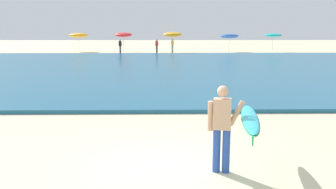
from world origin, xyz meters
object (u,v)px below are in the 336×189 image
object	(u,v)px
beachgoer_near_row_left	(157,46)
beachgoer_near_row_right	(172,45)
surfer_with_board	(236,122)
beach_umbrella_3	(229,36)
beach_umbrella_2	(172,35)
beachgoer_near_row_mid	(120,46)
beach_umbrella_0	(79,35)
beach_umbrella_1	(123,35)
beach_umbrella_4	(273,35)

from	to	relation	value
beachgoer_near_row_left	beachgoer_near_row_right	xyz separation A→B (m)	(1.81, 1.52, 0.00)
surfer_with_board	beach_umbrella_3	world-z (taller)	beach_umbrella_3
beach_umbrella_2	beachgoer_near_row_left	bearing A→B (deg)	-154.77
beachgoer_near_row_mid	beachgoer_near_row_right	distance (m)	6.12
beach_umbrella_3	beachgoer_near_row_right	size ratio (longest dim) A/B	1.42
beach_umbrella_0	beachgoer_near_row_left	size ratio (longest dim) A/B	1.43
beach_umbrella_1	beachgoer_near_row_mid	xyz separation A→B (m)	(-0.13, -2.40, -1.21)
beach_umbrella_2	beach_umbrella_1	bearing A→B (deg)	164.78
beach_umbrella_0	beach_umbrella_2	distance (m)	11.65
beach_umbrella_2	beachgoer_near_row_right	size ratio (longest dim) A/B	1.52
beach_umbrella_1	beachgoer_near_row_left	xyz separation A→B (m)	(3.99, -2.42, -1.21)
beach_umbrella_0	beach_umbrella_3	world-z (taller)	beach_umbrella_0
beach_umbrella_1	beachgoer_near_row_right	xyz separation A→B (m)	(5.80, -0.90, -1.21)
beach_umbrella_2	beach_umbrella_3	distance (m)	7.13
beachgoer_near_row_mid	beach_umbrella_0	bearing A→B (deg)	146.98
beach_umbrella_3	beach_umbrella_4	xyz separation A→B (m)	(5.20, -0.25, 0.12)
beachgoer_near_row_mid	beachgoer_near_row_right	bearing A→B (deg)	14.23
beachgoer_near_row_mid	beachgoer_near_row_left	bearing A→B (deg)	-0.26
beach_umbrella_0	beachgoer_near_row_left	distance (m)	10.23
beach_umbrella_4	beachgoer_near_row_mid	xyz separation A→B (m)	(-18.00, -2.44, -1.15)
beach_umbrella_0	beach_umbrella_3	distance (m)	18.23
beach_umbrella_2	beach_umbrella_3	world-z (taller)	beach_umbrella_2
surfer_with_board	beach_umbrella_0	bearing A→B (deg)	107.01
beach_umbrella_1	beach_umbrella_4	size ratio (longest dim) A/B	1.08
beach_umbrella_2	beachgoer_near_row_left	xyz separation A→B (m)	(-1.80, -0.85, -1.26)
beach_umbrella_4	beachgoer_near_row_mid	world-z (taller)	beach_umbrella_4
surfer_with_board	beach_umbrella_1	size ratio (longest dim) A/B	1.18
beach_umbrella_1	beachgoer_near_row_mid	size ratio (longest dim) A/B	1.51
beach_umbrella_0	beach_umbrella_2	size ratio (longest dim) A/B	0.94
surfer_with_board	beachgoer_near_row_left	bearing A→B (deg)	93.29
beach_umbrella_2	beach_umbrella_3	xyz separation A→B (m)	(6.88, 1.86, -0.23)
beach_umbrella_2	beachgoer_near_row_mid	bearing A→B (deg)	-172.03
beach_umbrella_0	beachgoer_near_row_mid	distance (m)	6.56
surfer_with_board	beach_umbrella_2	distance (m)	34.89
beachgoer_near_row_left	beach_umbrella_3	bearing A→B (deg)	17.31
beach_umbrella_3	surfer_with_board	bearing A→B (deg)	-100.37
beachgoer_near_row_left	beachgoer_near_row_right	bearing A→B (deg)	40.06
beach_umbrella_0	beach_umbrella_4	xyz separation A→B (m)	(23.42, -1.08, 0.03)
beach_umbrella_4	beachgoer_near_row_left	xyz separation A→B (m)	(-13.88, -2.46, -1.15)
beachgoer_near_row_right	surfer_with_board	bearing A→B (deg)	-89.76
beachgoer_near_row_left	beachgoer_near_row_right	world-z (taller)	same
surfer_with_board	beach_umbrella_3	size ratio (longest dim) A/B	1.26
beach_umbrella_0	beach_umbrella_4	size ratio (longest dim) A/B	1.02
beach_umbrella_3	beachgoer_near_row_left	xyz separation A→B (m)	(-8.68, -2.70, -1.03)
surfer_with_board	beachgoer_near_row_right	xyz separation A→B (m)	(-0.15, 35.55, -0.19)
surfer_with_board	beach_umbrella_4	world-z (taller)	beach_umbrella_4
beach_umbrella_4	beachgoer_near_row_left	size ratio (longest dim) A/B	1.41
surfer_with_board	beach_umbrella_4	xyz separation A→B (m)	(11.92, 36.49, 0.96)
beach_umbrella_3	beachgoer_near_row_mid	distance (m)	13.12
beach_umbrella_1	beachgoer_near_row_mid	world-z (taller)	beach_umbrella_1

